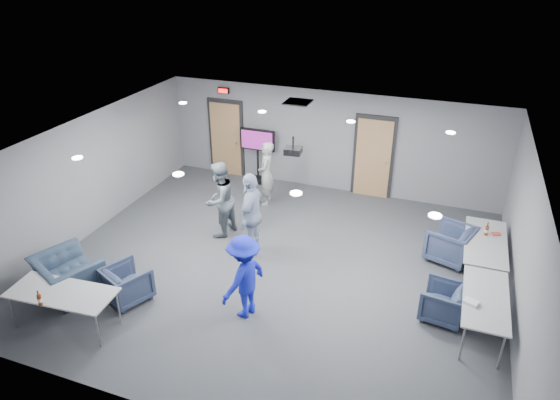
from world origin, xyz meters
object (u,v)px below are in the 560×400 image
(person_c, at_px, (252,214))
(table_right_a, at_px, (486,243))
(chair_right_a, at_px, (450,244))
(table_front_left, at_px, (62,294))
(chair_front_a, at_px, (127,284))
(projector, at_px, (293,151))
(person_b, at_px, (219,200))
(chair_right_b, at_px, (443,302))
(bottle_right, at_px, (487,231))
(bottle_front, at_px, (40,300))
(person_a, at_px, (266,174))
(tv_stand, at_px, (258,152))
(chair_front_b, at_px, (68,276))
(person_d, at_px, (244,277))
(table_right_b, at_px, (486,300))

(person_c, height_order, table_right_a, person_c)
(chair_right_a, bearing_deg, table_front_left, -35.57)
(chair_right_a, xyz_separation_m, chair_front_a, (-5.56, -3.46, -0.04))
(person_c, relative_size, projector, 5.28)
(person_b, bearing_deg, table_right_a, 106.85)
(table_front_left, bearing_deg, chair_right_b, 17.59)
(bottle_right, bearing_deg, bottle_front, -144.57)
(person_a, xyz_separation_m, tv_stand, (-0.72, 1.19, 0.03))
(bottle_right, bearing_deg, chair_front_b, -153.45)
(person_a, xyz_separation_m, person_b, (-0.41, -1.81, 0.06))
(table_front_left, xyz_separation_m, bottle_front, (-0.07, -0.39, 0.15))
(table_right_a, relative_size, projector, 5.39)
(chair_front_b, distance_m, bottle_right, 8.26)
(person_d, height_order, chair_front_a, person_d)
(bottle_right, xyz_separation_m, tv_stand, (-5.94, 2.28, 0.03))
(table_right_b, bearing_deg, projector, 73.01)
(person_c, bearing_deg, chair_right_a, 102.92)
(person_c, distance_m, projector, 1.70)
(table_right_a, bearing_deg, person_c, 101.25)
(chair_front_b, distance_m, tv_stand, 6.15)
(person_a, distance_m, person_b, 1.86)
(table_right_b, relative_size, bottle_right, 6.19)
(table_right_a, bearing_deg, person_a, 75.64)
(person_b, distance_m, chair_right_a, 5.07)
(table_right_b, height_order, projector, projector)
(person_d, xyz_separation_m, chair_right_a, (3.34, 3.09, -0.41))
(person_d, relative_size, tv_stand, 1.05)
(person_c, relative_size, chair_front_b, 1.58)
(chair_front_a, height_order, table_right_b, table_right_b)
(chair_front_b, bearing_deg, chair_front_a, -146.00)
(person_c, bearing_deg, table_right_a, 97.95)
(person_b, relative_size, person_c, 0.95)
(person_c, distance_m, table_right_b, 4.77)
(person_c, xyz_separation_m, bottle_front, (-2.18, -3.68, -0.10))
(table_right_a, bearing_deg, bottle_front, 123.98)
(chair_right_a, distance_m, chair_right_b, 1.98)
(table_right_a, bearing_deg, table_right_b, -180.00)
(table_right_b, xyz_separation_m, projector, (-3.83, 1.17, 1.72))
(person_a, relative_size, bottle_right, 5.81)
(chair_right_b, xyz_separation_m, chair_front_a, (-5.56, -1.48, 0.01))
(person_c, xyz_separation_m, table_front_left, (-2.11, -3.29, -0.25))
(chair_right_a, xyz_separation_m, table_right_b, (0.65, -2.14, 0.29))
(bottle_right, xyz_separation_m, projector, (-3.82, -0.98, 1.57))
(person_c, height_order, bottle_front, person_c)
(person_b, xyz_separation_m, table_right_b, (5.64, -1.43, -0.20))
(table_right_b, height_order, bottle_right, bottle_right)
(person_a, bearing_deg, chair_front_b, -36.00)
(person_a, distance_m, person_c, 2.34)
(person_b, distance_m, person_c, 1.08)
(chair_right_a, relative_size, projector, 2.44)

